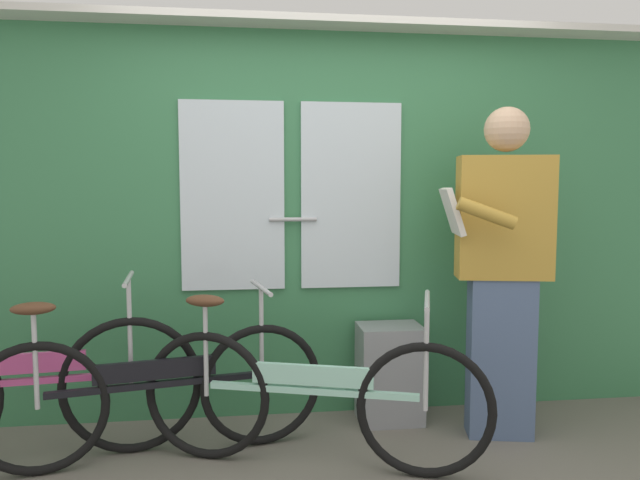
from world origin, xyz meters
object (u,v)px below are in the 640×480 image
at_px(bicycle_leaning_behind, 310,397).
at_px(trash_bin_by_wall, 390,373).
at_px(bicycle_near_door, 29,388).
at_px(bicycle_by_pole, 154,391).
at_px(passenger_reading_newspaper, 501,265).

xyz_separation_m(bicycle_leaning_behind, trash_bin_by_wall, (0.53, 0.53, -0.07)).
xyz_separation_m(bicycle_near_door, bicycle_leaning_behind, (1.38, -0.23, -0.03)).
bearing_deg(bicycle_near_door, trash_bin_by_wall, 2.78).
relative_size(bicycle_near_door, trash_bin_by_wall, 2.92).
relative_size(bicycle_near_door, bicycle_leaning_behind, 1.00).
height_order(bicycle_leaning_behind, bicycle_by_pole, bicycle_leaning_behind).
xyz_separation_m(passenger_reading_newspaper, trash_bin_by_wall, (-0.55, 0.27, -0.67)).
relative_size(bicycle_by_pole, trash_bin_by_wall, 3.01).
bearing_deg(passenger_reading_newspaper, bicycle_near_door, 12.15).
distance_m(bicycle_leaning_behind, trash_bin_by_wall, 0.75).
distance_m(bicycle_near_door, trash_bin_by_wall, 1.94).
distance_m(bicycle_near_door, bicycle_leaning_behind, 1.40).
bearing_deg(bicycle_leaning_behind, trash_bin_by_wall, 62.52).
height_order(bicycle_near_door, bicycle_leaning_behind, bicycle_near_door).
height_order(bicycle_near_door, bicycle_by_pole, bicycle_near_door).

